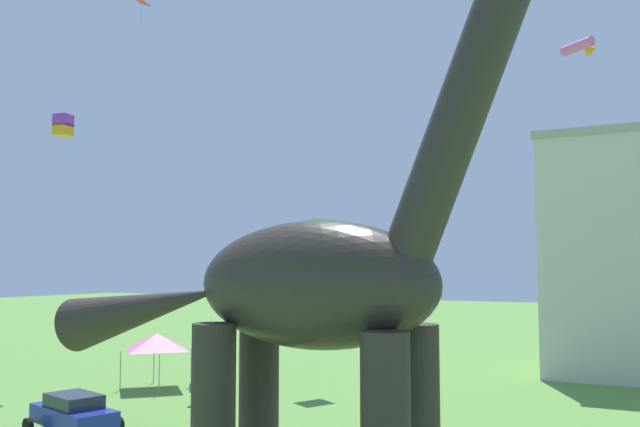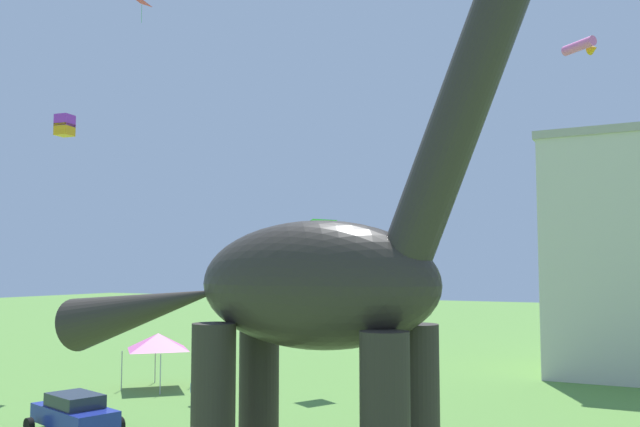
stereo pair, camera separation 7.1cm
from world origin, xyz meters
name	(u,v)px [view 1 (the left image)]	position (x,y,z in m)	size (l,w,h in m)	color
dinosaur_sculpture	(312,285)	(2.23, 2.91, 6.18)	(16.36, 3.47, 17.10)	#2D2823
parked_sedan_left	(74,413)	(-10.72, 6.87, 0.81)	(4.53, 2.89, 1.55)	navy
person_watching_child	(193,390)	(-9.84, 13.50, 0.74)	(0.46, 0.20, 1.22)	black
festival_canopy_tent	(157,342)	(-14.51, 16.24, 2.54)	(3.15, 3.15, 3.00)	#B2B2B7
kite_drifting	(141,2)	(-6.12, 5.22, 16.42)	(0.63, 0.78, 0.90)	red
kite_mid_right	(260,295)	(-12.86, 24.34, 4.83)	(1.30, 1.04, 0.23)	black
kite_high_left	(317,224)	(-6.82, 20.75, 9.14)	(1.89, 2.11, 0.41)	green
kite_mid_left	(63,125)	(-21.36, 15.40, 15.22)	(1.02, 1.02, 1.28)	purple
kite_trailing	(581,47)	(7.37, 22.04, 17.67)	(1.83, 1.90, 0.53)	pink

